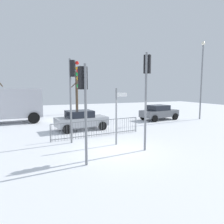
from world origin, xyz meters
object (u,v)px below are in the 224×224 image
object	(u,v)px
traffic_light_rear_left	(147,80)
delivery_truck	(1,104)
car_grey_trailing	(159,112)
traffic_light_foreground_left	(73,82)
street_lamp	(202,73)
bare_tree_left	(77,92)
car_silver_far	(81,120)
direction_sign_post	(117,113)
traffic_light_mid_left	(83,92)

from	to	relation	value
traffic_light_rear_left	delivery_truck	world-z (taller)	traffic_light_rear_left
car_grey_trailing	traffic_light_foreground_left	bearing A→B (deg)	-158.90
street_lamp	bare_tree_left	xyz separation A→B (m)	(-10.53, 9.11, -1.92)
street_lamp	car_silver_far	bearing A→B (deg)	-176.78
direction_sign_post	car_silver_far	distance (m)	4.90
traffic_light_rear_left	car_grey_trailing	world-z (taller)	traffic_light_rear_left
traffic_light_mid_left	car_silver_far	distance (m)	7.48
car_silver_far	bare_tree_left	bearing A→B (deg)	73.33
traffic_light_rear_left	car_grey_trailing	size ratio (longest dim) A/B	1.21
traffic_light_foreground_left	street_lamp	xyz separation A→B (m)	(13.79, 4.20, 1.14)
direction_sign_post	street_lamp	xyz separation A→B (m)	(11.62, 5.42, 2.87)
direction_sign_post	car_grey_trailing	distance (m)	10.05
street_lamp	delivery_truck	bearing A→B (deg)	165.34
traffic_light_mid_left	bare_tree_left	xyz separation A→B (m)	(3.58, 16.77, -0.30)
direction_sign_post	bare_tree_left	size ratio (longest dim) A/B	0.58
traffic_light_mid_left	traffic_light_foreground_left	world-z (taller)	traffic_light_foreground_left
traffic_light_rear_left	bare_tree_left	xyz separation A→B (m)	(0.14, 15.98, -0.85)
car_silver_far	car_grey_trailing	bearing A→B (deg)	7.57
direction_sign_post	delivery_truck	distance (m)	12.23
traffic_light_mid_left	bare_tree_left	size ratio (longest dim) A/B	0.76
direction_sign_post	street_lamp	world-z (taller)	street_lamp
traffic_light_rear_left	car_silver_far	bearing A→B (deg)	152.84
car_grey_trailing	traffic_light_rear_left	bearing A→B (deg)	-137.11
traffic_light_foreground_left	street_lamp	bearing A→B (deg)	136.39
direction_sign_post	bare_tree_left	world-z (taller)	bare_tree_left
car_grey_trailing	bare_tree_left	xyz separation A→B (m)	(-6.40, 7.89, 1.93)
traffic_light_rear_left	direction_sign_post	world-z (taller)	traffic_light_rear_left
traffic_light_rear_left	traffic_light_foreground_left	distance (m)	4.12
traffic_light_rear_left	traffic_light_foreground_left	size ratio (longest dim) A/B	1.02
traffic_light_mid_left	traffic_light_rear_left	world-z (taller)	traffic_light_rear_left
car_silver_far	bare_tree_left	xyz separation A→B (m)	(1.97, 9.81, 1.93)
traffic_light_foreground_left	car_grey_trailing	distance (m)	11.41
traffic_light_foreground_left	bare_tree_left	xyz separation A→B (m)	(3.27, 13.31, -0.79)
traffic_light_mid_left	street_lamp	world-z (taller)	street_lamp
delivery_truck	street_lamp	distance (m)	19.18
traffic_light_foreground_left	traffic_light_mid_left	bearing A→B (deg)	24.23
traffic_light_foreground_left	car_silver_far	distance (m)	4.62
traffic_light_mid_left	traffic_light_foreground_left	xyz separation A→B (m)	(0.32, 3.46, 0.49)
car_grey_trailing	street_lamp	xyz separation A→B (m)	(4.13, -1.21, 3.85)
direction_sign_post	delivery_truck	world-z (taller)	direction_sign_post
traffic_light_foreground_left	direction_sign_post	bearing A→B (deg)	90.25
traffic_light_rear_left	traffic_light_foreground_left	world-z (taller)	traffic_light_rear_left
traffic_light_mid_left	car_grey_trailing	size ratio (longest dim) A/B	1.02
traffic_light_rear_left	car_grey_trailing	xyz separation A→B (m)	(6.54, 8.09, -2.78)
car_silver_far	delivery_truck	bearing A→B (deg)	131.45
delivery_truck	bare_tree_left	xyz separation A→B (m)	(7.82, 4.31, 0.96)
traffic_light_mid_left	street_lamp	distance (m)	16.14
direction_sign_post	delivery_truck	bearing A→B (deg)	110.44
traffic_light_mid_left	car_silver_far	xyz separation A→B (m)	(1.61, 6.96, -2.23)
direction_sign_post	car_grey_trailing	size ratio (longest dim) A/B	0.78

